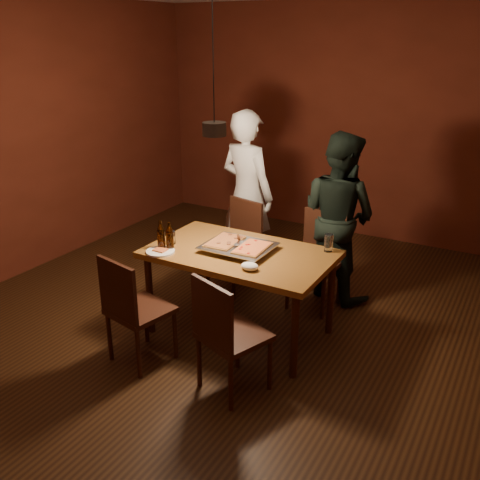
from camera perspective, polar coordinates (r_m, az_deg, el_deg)
The scene contains 19 objects.
room_shell at distance 4.13m, azimuth -2.67°, elevation 6.94°, with size 6.00×6.00×6.00m.
dining_table at distance 4.40m, azimuth 0.00°, elevation -2.11°, with size 1.50×0.90×0.75m.
chair_far_left at distance 5.29m, azimuth -0.13°, elevation 0.37°, with size 0.51×0.51×0.49m.
chair_far_right at distance 5.00m, azimuth 8.45°, elevation -1.11°, with size 0.44×0.44×0.49m.
chair_near_left at distance 4.11m, azimuth -11.59°, elevation -6.48°, with size 0.50×0.50×0.49m.
chair_near_right at distance 3.71m, azimuth -1.66°, elevation -9.22°, with size 0.54×0.54×0.49m.
pizza_tray at distance 4.37m, azimuth -0.17°, elevation -0.85°, with size 0.55×0.45×0.05m, color silver.
pizza_meat at distance 4.43m, azimuth -1.65°, elevation -0.11°, with size 0.23×0.36×0.02m, color maroon.
pizza_cheese at distance 4.29m, azimuth 1.32°, elevation -0.81°, with size 0.22×0.35×0.02m, color gold.
spatula at distance 4.37m, azimuth -0.10°, elevation -0.35°, with size 0.09×0.24×0.04m, color silver, non-canonical shape.
beer_bottle_a at distance 4.42m, azimuth -8.43°, elevation 0.52°, with size 0.06×0.06×0.24m.
beer_bottle_b at distance 4.40m, azimuth -7.51°, elevation 0.41°, with size 0.06×0.06×0.23m.
water_glass_left at distance 4.55m, azimuth -7.32°, elevation 0.26°, with size 0.07×0.07×0.11m, color silver.
water_glass_right at distance 4.41m, azimuth 9.43°, elevation -0.30°, with size 0.07×0.07×0.15m, color silver.
plate_slice at distance 4.39m, azimuth -8.49°, elevation -1.20°, with size 0.23×0.23×0.03m.
napkin at distance 4.02m, azimuth 1.04°, elevation -2.82°, with size 0.14×0.11×0.06m, color white.
diner_white at distance 5.51m, azimuth 0.75°, elevation 4.86°, with size 0.63×0.41×1.73m, color silver.
diner_dark at distance 5.13m, azimuth 10.43°, elevation 2.49°, with size 0.78×0.61×1.60m, color black.
pendant_lamp at distance 4.06m, azimuth -2.76°, elevation 11.88°, with size 0.18×0.18×1.10m.
Camera 1 is at (2.15, -3.38, 2.41)m, focal length 40.00 mm.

